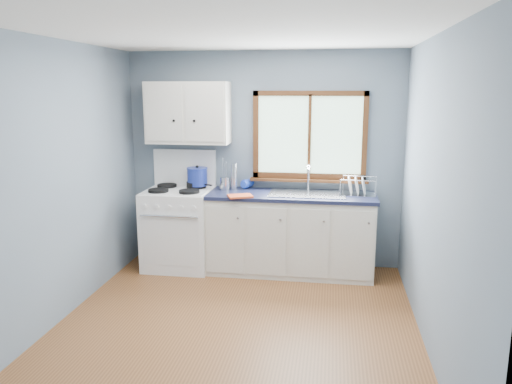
# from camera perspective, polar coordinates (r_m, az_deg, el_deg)

# --- Properties ---
(floor) EXTENTS (3.20, 3.60, 0.02)m
(floor) POSITION_cam_1_polar(r_m,az_deg,el_deg) (4.54, -2.44, -15.53)
(floor) COLOR brown
(floor) RESTS_ON ground
(ceiling) EXTENTS (3.20, 3.60, 0.02)m
(ceiling) POSITION_cam_1_polar(r_m,az_deg,el_deg) (4.06, -2.76, 17.92)
(ceiling) COLOR white
(ceiling) RESTS_ON wall_back
(wall_back) EXTENTS (3.20, 0.02, 2.50)m
(wall_back) POSITION_cam_1_polar(r_m,az_deg,el_deg) (5.88, 0.87, 3.70)
(wall_back) COLOR slate
(wall_back) RESTS_ON ground
(wall_front) EXTENTS (3.20, 0.02, 2.50)m
(wall_front) POSITION_cam_1_polar(r_m,az_deg,el_deg) (2.44, -11.05, -8.16)
(wall_front) COLOR slate
(wall_front) RESTS_ON ground
(wall_left) EXTENTS (0.02, 3.60, 2.50)m
(wall_left) POSITION_cam_1_polar(r_m,az_deg,el_deg) (4.71, -22.19, 0.81)
(wall_left) COLOR slate
(wall_left) RESTS_ON ground
(wall_right) EXTENTS (0.02, 3.60, 2.50)m
(wall_right) POSITION_cam_1_polar(r_m,az_deg,el_deg) (4.13, 19.91, -0.45)
(wall_right) COLOR slate
(wall_right) RESTS_ON ground
(gas_range) EXTENTS (0.76, 0.69, 1.36)m
(gas_range) POSITION_cam_1_polar(r_m,az_deg,el_deg) (5.92, -8.77, -3.87)
(gas_range) COLOR white
(gas_range) RESTS_ON floor
(base_cabinets) EXTENTS (1.85, 0.60, 0.88)m
(base_cabinets) POSITION_cam_1_polar(r_m,az_deg,el_deg) (5.72, 3.94, -5.20)
(base_cabinets) COLOR beige
(base_cabinets) RESTS_ON floor
(countertop) EXTENTS (1.89, 0.64, 0.04)m
(countertop) POSITION_cam_1_polar(r_m,az_deg,el_deg) (5.59, 4.01, -0.39)
(countertop) COLOR black
(countertop) RESTS_ON base_cabinets
(sink) EXTENTS (0.84, 0.46, 0.44)m
(sink) POSITION_cam_1_polar(r_m,az_deg,el_deg) (5.59, 5.85, -0.86)
(sink) COLOR silver
(sink) RESTS_ON countertop
(window) EXTENTS (1.36, 0.10, 1.03)m
(window) POSITION_cam_1_polar(r_m,az_deg,el_deg) (5.77, 6.12, 5.73)
(window) COLOR #9EC6A8
(window) RESTS_ON wall_back
(upper_cabinets) EXTENTS (0.95, 0.35, 0.70)m
(upper_cabinets) POSITION_cam_1_polar(r_m,az_deg,el_deg) (5.83, -7.77, 8.95)
(upper_cabinets) COLOR beige
(upper_cabinets) RESTS_ON wall_back
(skillet) EXTENTS (0.35, 0.28, 0.04)m
(skillet) POSITION_cam_1_polar(r_m,az_deg,el_deg) (5.88, -6.86, 0.97)
(skillet) COLOR black
(skillet) RESTS_ON gas_range
(stockpot) EXTENTS (0.32, 0.32, 0.24)m
(stockpot) POSITION_cam_1_polar(r_m,az_deg,el_deg) (5.86, -6.73, 1.78)
(stockpot) COLOR navy
(stockpot) RESTS_ON gas_range
(utensil_crock) EXTENTS (0.14, 0.14, 0.37)m
(utensil_crock) POSITION_cam_1_polar(r_m,az_deg,el_deg) (5.79, -3.58, 1.00)
(utensil_crock) COLOR silver
(utensil_crock) RESTS_ON countertop
(thermos) EXTENTS (0.09, 0.09, 0.31)m
(thermos) POSITION_cam_1_polar(r_m,az_deg,el_deg) (5.78, -2.55, 1.76)
(thermos) COLOR silver
(thermos) RESTS_ON countertop
(soap_bottle) EXTENTS (0.14, 0.14, 0.28)m
(soap_bottle) POSITION_cam_1_polar(r_m,az_deg,el_deg) (5.80, -1.46, 1.68)
(soap_bottle) COLOR #1D3DBB
(soap_bottle) RESTS_ON countertop
(dish_towel) EXTENTS (0.31, 0.27, 0.02)m
(dish_towel) POSITION_cam_1_polar(r_m,az_deg,el_deg) (5.41, -1.83, -0.46)
(dish_towel) COLOR #D04A22
(dish_towel) RESTS_ON countertop
(dish_rack) EXTENTS (0.42, 0.34, 0.20)m
(dish_rack) POSITION_cam_1_polar(r_m,az_deg,el_deg) (5.62, 11.55, 0.22)
(dish_rack) COLOR silver
(dish_rack) RESTS_ON countertop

